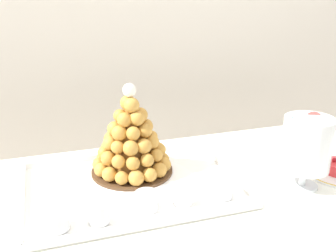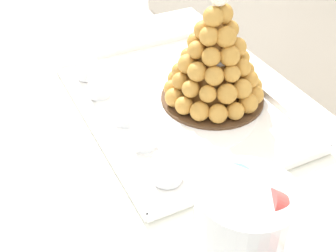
{
  "view_description": "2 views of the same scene",
  "coord_description": "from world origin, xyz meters",
  "px_view_note": "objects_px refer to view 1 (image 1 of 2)",
  "views": [
    {
      "loc": [
        -0.46,
        -0.95,
        1.33
      ],
      "look_at": [
        -0.16,
        -0.0,
        0.96
      ],
      "focal_mm": 42.92,
      "sensor_mm": 36.0,
      "label": 1
    },
    {
      "loc": [
        0.57,
        -0.35,
        1.39
      ],
      "look_at": [
        -0.03,
        -0.05,
        0.87
      ],
      "focal_mm": 48.75,
      "sensor_mm": 36.0,
      "label": 2
    }
  ],
  "objects_px": {
    "wine_glass": "(135,139)",
    "dessert_cup_mid_right": "(183,195)",
    "dessert_cup_mid_left": "(99,214)",
    "dessert_cup_left": "(57,221)",
    "dessert_cup_centre": "(147,201)",
    "macaron_goblet": "(307,144)",
    "serving_tray": "(133,186)",
    "dessert_cup_right": "(222,188)",
    "croquembouche": "(131,140)"
  },
  "relations": [
    {
      "from": "wine_glass",
      "to": "dessert_cup_mid_right",
      "type": "bearing_deg",
      "value": -70.69
    },
    {
      "from": "dessert_cup_mid_left",
      "to": "dessert_cup_mid_right",
      "type": "bearing_deg",
      "value": 5.04
    },
    {
      "from": "dessert_cup_left",
      "to": "dessert_cup_centre",
      "type": "distance_m",
      "value": 0.23
    },
    {
      "from": "dessert_cup_mid_left",
      "to": "macaron_goblet",
      "type": "distance_m",
      "value": 0.61
    },
    {
      "from": "serving_tray",
      "to": "wine_glass",
      "type": "bearing_deg",
      "value": 70.29
    },
    {
      "from": "dessert_cup_centre",
      "to": "dessert_cup_right",
      "type": "distance_m",
      "value": 0.22
    },
    {
      "from": "dessert_cup_centre",
      "to": "dessert_cup_mid_right",
      "type": "xyz_separation_m",
      "value": [
        0.1,
        -0.0,
        0.0
      ]
    },
    {
      "from": "wine_glass",
      "to": "macaron_goblet",
      "type": "bearing_deg",
      "value": -27.15
    },
    {
      "from": "serving_tray",
      "to": "dessert_cup_mid_right",
      "type": "height_order",
      "value": "dessert_cup_mid_right"
    },
    {
      "from": "dessert_cup_centre",
      "to": "wine_glass",
      "type": "bearing_deg",
      "value": 83.83
    },
    {
      "from": "serving_tray",
      "to": "dessert_cup_mid_left",
      "type": "bearing_deg",
      "value": -127.73
    },
    {
      "from": "serving_tray",
      "to": "dessert_cup_right",
      "type": "height_order",
      "value": "dessert_cup_right"
    },
    {
      "from": "serving_tray",
      "to": "wine_glass",
      "type": "height_order",
      "value": "wine_glass"
    },
    {
      "from": "croquembouche",
      "to": "dessert_cup_right",
      "type": "bearing_deg",
      "value": -48.0
    },
    {
      "from": "croquembouche",
      "to": "wine_glass",
      "type": "bearing_deg",
      "value": -13.24
    },
    {
      "from": "dessert_cup_left",
      "to": "dessert_cup_mid_left",
      "type": "xyz_separation_m",
      "value": [
        0.1,
        -0.0,
        0.0
      ]
    },
    {
      "from": "macaron_goblet",
      "to": "croquembouche",
      "type": "bearing_deg",
      "value": 153.14
    },
    {
      "from": "dessert_cup_left",
      "to": "dessert_cup_centre",
      "type": "xyz_separation_m",
      "value": [
        0.23,
        0.02,
        -0.0
      ]
    },
    {
      "from": "serving_tray",
      "to": "dessert_cup_mid_right",
      "type": "relative_size",
      "value": 11.68
    },
    {
      "from": "serving_tray",
      "to": "wine_glass",
      "type": "xyz_separation_m",
      "value": [
        0.03,
        0.09,
        0.11
      ]
    },
    {
      "from": "dessert_cup_mid_left",
      "to": "croquembouche",
      "type": "bearing_deg",
      "value": 60.14
    },
    {
      "from": "dessert_cup_left",
      "to": "macaron_goblet",
      "type": "bearing_deg",
      "value": 0.84
    },
    {
      "from": "dessert_cup_left",
      "to": "wine_glass",
      "type": "xyz_separation_m",
      "value": [
        0.25,
        0.24,
        0.09
      ]
    },
    {
      "from": "dessert_cup_centre",
      "to": "dessert_cup_mid_right",
      "type": "height_order",
      "value": "dessert_cup_mid_right"
    },
    {
      "from": "dessert_cup_left",
      "to": "dessert_cup_mid_right",
      "type": "xyz_separation_m",
      "value": [
        0.33,
        0.02,
        0.0
      ]
    },
    {
      "from": "dessert_cup_centre",
      "to": "macaron_goblet",
      "type": "bearing_deg",
      "value": -1.11
    },
    {
      "from": "wine_glass",
      "to": "dessert_cup_left",
      "type": "bearing_deg",
      "value": -136.36
    },
    {
      "from": "dessert_cup_mid_right",
      "to": "macaron_goblet",
      "type": "height_order",
      "value": "macaron_goblet"
    },
    {
      "from": "croquembouche",
      "to": "dessert_cup_centre",
      "type": "xyz_separation_m",
      "value": [
        -0.01,
        -0.22,
        -0.09
      ]
    },
    {
      "from": "dessert_cup_mid_right",
      "to": "wine_glass",
      "type": "distance_m",
      "value": 0.25
    },
    {
      "from": "dessert_cup_centre",
      "to": "wine_glass",
      "type": "height_order",
      "value": "wine_glass"
    },
    {
      "from": "dessert_cup_mid_left",
      "to": "macaron_goblet",
      "type": "bearing_deg",
      "value": 1.13
    },
    {
      "from": "dessert_cup_right",
      "to": "wine_glass",
      "type": "bearing_deg",
      "value": 130.79
    },
    {
      "from": "macaron_goblet",
      "to": "serving_tray",
      "type": "bearing_deg",
      "value": 163.44
    },
    {
      "from": "croquembouche",
      "to": "dessert_cup_centre",
      "type": "distance_m",
      "value": 0.24
    },
    {
      "from": "croquembouche",
      "to": "wine_glass",
      "type": "xyz_separation_m",
      "value": [
        0.01,
        -0.0,
        0.0
      ]
    },
    {
      "from": "dessert_cup_centre",
      "to": "macaron_goblet",
      "type": "relative_size",
      "value": 0.27
    },
    {
      "from": "dessert_cup_centre",
      "to": "wine_glass",
      "type": "relative_size",
      "value": 0.4
    },
    {
      "from": "dessert_cup_left",
      "to": "dessert_cup_right",
      "type": "height_order",
      "value": "dessert_cup_right"
    },
    {
      "from": "dessert_cup_left",
      "to": "macaron_goblet",
      "type": "distance_m",
      "value": 0.71
    },
    {
      "from": "croquembouche",
      "to": "dessert_cup_mid_left",
      "type": "relative_size",
      "value": 5.45
    },
    {
      "from": "serving_tray",
      "to": "croquembouche",
      "type": "relative_size",
      "value": 2.16
    },
    {
      "from": "croquembouche",
      "to": "dessert_cup_mid_right",
      "type": "bearing_deg",
      "value": -68.51
    },
    {
      "from": "dessert_cup_mid_left",
      "to": "dessert_cup_centre",
      "type": "height_order",
      "value": "dessert_cup_mid_left"
    },
    {
      "from": "dessert_cup_mid_left",
      "to": "dessert_cup_right",
      "type": "bearing_deg",
      "value": 3.24
    },
    {
      "from": "macaron_goblet",
      "to": "wine_glass",
      "type": "height_order",
      "value": "macaron_goblet"
    },
    {
      "from": "dessert_cup_mid_right",
      "to": "wine_glass",
      "type": "relative_size",
      "value": 0.33
    },
    {
      "from": "macaron_goblet",
      "to": "wine_glass",
      "type": "relative_size",
      "value": 1.48
    },
    {
      "from": "dessert_cup_mid_right",
      "to": "serving_tray",
      "type": "bearing_deg",
      "value": 129.05
    },
    {
      "from": "serving_tray",
      "to": "dessert_cup_right",
      "type": "bearing_deg",
      "value": -31.19
    }
  ]
}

